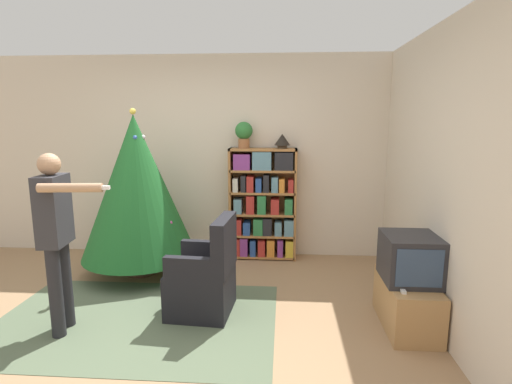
{
  "coord_description": "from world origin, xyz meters",
  "views": [
    {
      "loc": [
        0.95,
        -3.12,
        1.79
      ],
      "look_at": [
        0.67,
        0.92,
        1.05
      ],
      "focal_mm": 28.0,
      "sensor_mm": 36.0,
      "label": 1
    }
  ],
  "objects_px": {
    "table_lamp": "(282,140)",
    "bookshelf": "(263,204)",
    "christmas_tree": "(137,187)",
    "television": "(410,258)",
    "standing_person": "(56,229)",
    "armchair": "(205,280)",
    "potted_plant": "(244,133)"
  },
  "relations": [
    {
      "from": "armchair",
      "to": "christmas_tree",
      "type": "bearing_deg",
      "value": -129.69
    },
    {
      "from": "christmas_tree",
      "to": "table_lamp",
      "type": "xyz_separation_m",
      "value": [
        1.64,
        0.64,
        0.5
      ]
    },
    {
      "from": "potted_plant",
      "to": "table_lamp",
      "type": "bearing_deg",
      "value": -0.0
    },
    {
      "from": "armchair",
      "to": "table_lamp",
      "type": "relative_size",
      "value": 4.6
    },
    {
      "from": "armchair",
      "to": "potted_plant",
      "type": "distance_m",
      "value": 2.04
    },
    {
      "from": "christmas_tree",
      "to": "potted_plant",
      "type": "relative_size",
      "value": 5.81
    },
    {
      "from": "standing_person",
      "to": "table_lamp",
      "type": "distance_m",
      "value": 2.76
    },
    {
      "from": "bookshelf",
      "to": "standing_person",
      "type": "distance_m",
      "value": 2.53
    },
    {
      "from": "christmas_tree",
      "to": "armchair",
      "type": "distance_m",
      "value": 1.5
    },
    {
      "from": "television",
      "to": "bookshelf",
      "type": "bearing_deg",
      "value": 128.67
    },
    {
      "from": "television",
      "to": "standing_person",
      "type": "xyz_separation_m",
      "value": [
        -2.94,
        -0.28,
        0.27
      ]
    },
    {
      "from": "armchair",
      "to": "standing_person",
      "type": "distance_m",
      "value": 1.34
    },
    {
      "from": "armchair",
      "to": "standing_person",
      "type": "bearing_deg",
      "value": -65.79
    },
    {
      "from": "television",
      "to": "potted_plant",
      "type": "bearing_deg",
      "value": 133.24
    },
    {
      "from": "bookshelf",
      "to": "christmas_tree",
      "type": "xyz_separation_m",
      "value": [
        -1.41,
        -0.63,
        0.31
      ]
    },
    {
      "from": "christmas_tree",
      "to": "potted_plant",
      "type": "bearing_deg",
      "value": 28.63
    },
    {
      "from": "television",
      "to": "potted_plant",
      "type": "relative_size",
      "value": 1.48
    },
    {
      "from": "christmas_tree",
      "to": "standing_person",
      "type": "bearing_deg",
      "value": -98.02
    },
    {
      "from": "christmas_tree",
      "to": "armchair",
      "type": "bearing_deg",
      "value": -43.9
    },
    {
      "from": "armchair",
      "to": "potted_plant",
      "type": "height_order",
      "value": "potted_plant"
    },
    {
      "from": "bookshelf",
      "to": "standing_person",
      "type": "relative_size",
      "value": 0.94
    },
    {
      "from": "standing_person",
      "to": "table_lamp",
      "type": "height_order",
      "value": "table_lamp"
    },
    {
      "from": "bookshelf",
      "to": "armchair",
      "type": "xyz_separation_m",
      "value": [
        -0.45,
        -1.55,
        -0.4
      ]
    },
    {
      "from": "bookshelf",
      "to": "christmas_tree",
      "type": "relative_size",
      "value": 0.75
    },
    {
      "from": "christmas_tree",
      "to": "table_lamp",
      "type": "relative_size",
      "value": 9.56
    },
    {
      "from": "table_lamp",
      "to": "armchair",
      "type": "bearing_deg",
      "value": -114.04
    },
    {
      "from": "armchair",
      "to": "table_lamp",
      "type": "xyz_separation_m",
      "value": [
        0.69,
        1.55,
        1.21
      ]
    },
    {
      "from": "bookshelf",
      "to": "christmas_tree",
      "type": "height_order",
      "value": "christmas_tree"
    },
    {
      "from": "table_lamp",
      "to": "bookshelf",
      "type": "bearing_deg",
      "value": -178.65
    },
    {
      "from": "potted_plant",
      "to": "table_lamp",
      "type": "relative_size",
      "value": 1.64
    },
    {
      "from": "christmas_tree",
      "to": "armchair",
      "type": "relative_size",
      "value": 2.08
    },
    {
      "from": "christmas_tree",
      "to": "table_lamp",
      "type": "distance_m",
      "value": 1.83
    }
  ]
}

